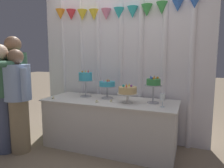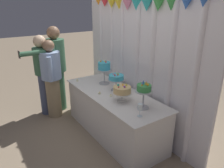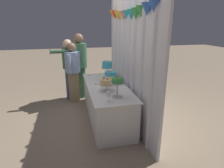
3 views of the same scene
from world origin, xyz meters
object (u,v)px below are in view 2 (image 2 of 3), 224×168
Objects in this scene: cake_display_leftmost at (104,67)px; wine_glass at (140,107)px; cake_table at (114,114)px; cake_display_midleft at (116,78)px; cake_display_rightmost at (144,90)px; guest_girl_blue_dress at (43,72)px; tealight_near_left at (99,93)px; tealight_near_right at (111,96)px; guest_man_dark_suit at (52,77)px; tealight_far_left at (77,81)px; cake_display_midright at (122,90)px; guest_man_pink_jacket at (56,66)px.

wine_glass is (1.23, -0.24, -0.17)m from cake_display_leftmost.
cake_display_midleft is (-0.08, 0.10, 0.57)m from cake_table.
guest_girl_blue_dress reaches higher than cake_display_rightmost.
tealight_near_left is (-0.89, -0.06, -0.11)m from wine_glass.
tealight_near_right reaches higher than tealight_near_left.
cake_table is at bearing 27.97° from guest_man_dark_suit.
cake_display_rightmost is 1.49m from tealight_far_left.
cake_display_midleft is 1.04× the size of cake_display_midright.
cake_table is 1.34m from guest_man_dark_suit.
cake_display_leftmost is 8.83× the size of tealight_near_left.
tealight_far_left is (-1.11, -0.18, -0.15)m from cake_display_midright.
wine_glass reaches higher than cake_table.
cake_display_midright reaches higher than cake_table.
tealight_near_left is (-0.74, -0.25, -0.25)m from cake_display_rightmost.
guest_man_pink_jacket is (-0.91, -0.52, -0.12)m from cake_display_leftmost.
guest_man_pink_jacket reaches higher than tealight_near_right.
cake_display_leftmost is at bearing 29.76° from guest_man_pink_jacket.
wine_glass is 1.96m from guest_man_dark_suit.
tealight_far_left reaches higher than cake_table.
cake_display_midright is 1.13m from tealight_far_left.
guest_man_pink_jacket is at bearing -166.81° from cake_display_rightmost.
wine_glass is (0.86, -0.23, -0.08)m from cake_display_midleft.
cake_table is 1.52m from guest_man_pink_jacket.
guest_man_pink_jacket is (-1.37, -0.41, 0.53)m from cake_table.
tealight_near_right is at bearing -54.42° from cake_display_midleft.
tealight_near_right is 0.03× the size of guest_girl_blue_dress.
cake_display_midleft is 6.24× the size of tealight_near_left.
tealight_near_right is (-0.71, 0.03, -0.11)m from wine_glass.
guest_man_pink_jacket is 0.32m from guest_man_dark_suit.
cake_table is 0.60m from cake_display_midright.
tealight_far_left is (-0.36, -0.35, -0.28)m from cake_display_leftmost.
cake_table is 1.57m from guest_girl_blue_dress.
wine_glass is 0.10× the size of guest_man_pink_jacket.
guest_man_dark_suit is 0.22m from guest_girl_blue_dress.
guest_girl_blue_dress reaches higher than cake_table.
guest_girl_blue_dress reaches higher than cake_display_midright.
guest_girl_blue_dress is at bearing -137.02° from cake_display_leftmost.
wine_glass is (0.78, -0.13, 0.48)m from cake_table.
guest_man_dark_suit is (-1.05, -0.70, -0.15)m from cake_display_midleft.
tealight_near_right is 0.03× the size of guest_man_dark_suit.
guest_man_pink_jacket reaches higher than cake_table.
guest_man_pink_jacket is at bearing -158.18° from cake_display_midleft.
tealight_far_left is 0.48m from guest_man_dark_suit.
tealight_near_left is at bearing -176.16° from wine_glass.
cake_display_leftmost is 1.01m from guest_man_dark_suit.
cake_display_midleft is at bearing 21.82° from guest_man_pink_jacket.
guest_girl_blue_dress is at bearing -158.89° from cake_display_rightmost.
cake_table is 1.18× the size of guest_man_pink_jacket.
tealight_near_left is 1.19× the size of tealight_near_right.
tealight_near_right is 1.51m from guest_girl_blue_dress.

